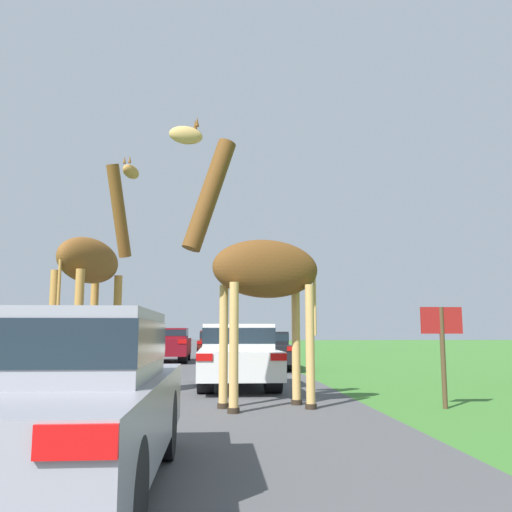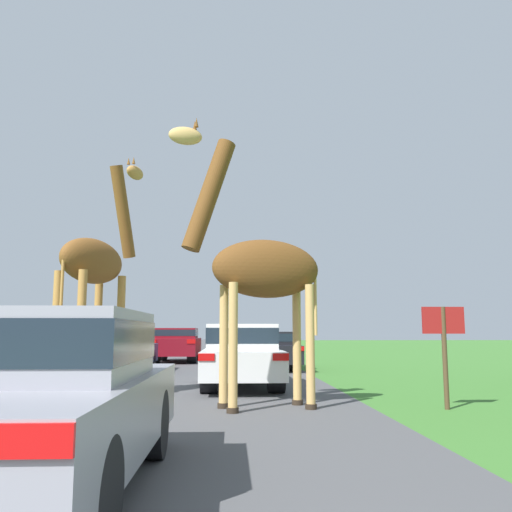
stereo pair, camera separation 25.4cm
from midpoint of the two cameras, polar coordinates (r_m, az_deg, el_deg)
name	(u,v)px [view 2 (the right image)]	position (r m, az deg, el deg)	size (l,w,h in m)	color
road	(211,354)	(30.39, -4.47, -10.29)	(6.82, 120.00, 0.00)	#4C4C4F
giraffe_near_road	(258,266)	(9.04, 1.04, -1.10)	(2.65, 1.15, 4.76)	tan
giraffe_companion	(96,266)	(11.04, -15.82, -1.06)	(1.38, 2.51, 5.07)	#B77F3D
car_lead_maroon	(23,396)	(4.63, -21.81, -13.49)	(1.91, 4.02, 1.40)	gray
car_queue_right	(242,353)	(12.59, -0.95, -10.19)	(1.71, 4.49, 1.41)	silver
car_queue_left	(177,344)	(23.01, -8.01, -9.11)	(1.80, 4.00, 1.39)	maroon
car_far_ahead	(270,348)	(18.73, 1.93, -9.70)	(1.71, 4.60, 1.24)	black
car_verge_right	(228,343)	(27.09, -2.66, -9.11)	(1.93, 4.10, 1.29)	#561914
car_rear_follower	(121,349)	(17.74, -13.61, -9.46)	(1.77, 4.10, 1.34)	navy
sign_post	(444,337)	(9.51, 19.91, -8.05)	(0.70, 0.08, 1.65)	#4C3823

